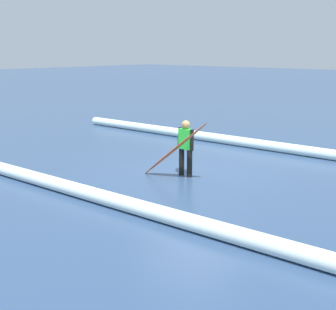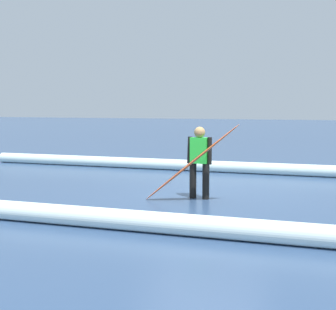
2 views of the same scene
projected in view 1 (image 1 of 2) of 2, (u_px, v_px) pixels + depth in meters
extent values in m
plane|color=#314B70|center=(193.00, 173.00, 11.99)|extent=(128.32, 128.32, 0.00)
cylinder|color=black|center=(190.00, 163.00, 11.58)|extent=(0.14, 0.14, 0.71)
cylinder|color=black|center=(182.00, 161.00, 11.77)|extent=(0.14, 0.14, 0.71)
cube|color=#2DD83F|center=(186.00, 139.00, 11.54)|extent=(0.35, 0.22, 0.51)
sphere|color=#A98452|center=(186.00, 125.00, 11.46)|extent=(0.22, 0.22, 0.22)
cylinder|color=black|center=(192.00, 140.00, 11.39)|extent=(0.09, 0.10, 0.54)
cylinder|color=black|center=(180.00, 138.00, 11.69)|extent=(0.09, 0.14, 0.54)
ellipsoid|color=#E55926|center=(175.00, 149.00, 11.31)|extent=(1.88, 0.50, 1.55)
ellipsoid|color=black|center=(175.00, 149.00, 11.31)|extent=(1.50, 0.29, 1.25)
cylinder|color=white|center=(267.00, 145.00, 14.72)|extent=(16.47, 0.99, 0.32)
cylinder|color=white|center=(32.00, 177.00, 11.07)|extent=(15.68, 1.18, 0.31)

